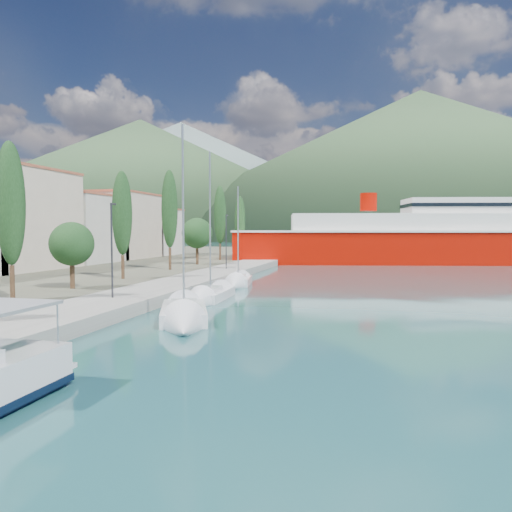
# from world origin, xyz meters

# --- Properties ---
(ground) EXTENTS (1400.00, 1400.00, 0.00)m
(ground) POSITION_xyz_m (0.00, 120.00, 0.00)
(ground) COLOR #205255
(quay) EXTENTS (5.00, 88.00, 0.80)m
(quay) POSITION_xyz_m (-9.00, 26.00, 0.40)
(quay) COLOR gray
(quay) RESTS_ON ground
(hills_far) EXTENTS (1480.00, 900.00, 180.00)m
(hills_far) POSITION_xyz_m (138.59, 618.73, 77.39)
(hills_far) COLOR slate
(hills_far) RESTS_ON ground
(hills_near) EXTENTS (1010.00, 520.00, 115.00)m
(hills_near) POSITION_xyz_m (98.04, 372.50, 49.18)
(hills_near) COLOR #355130
(hills_near) RESTS_ON ground
(town_buildings) EXTENTS (9.20, 69.20, 11.30)m
(town_buildings) POSITION_xyz_m (-32.00, 36.91, 5.57)
(town_buildings) COLOR beige
(town_buildings) RESTS_ON land_strip
(tree_row) EXTENTS (3.93, 65.02, 11.13)m
(tree_row) POSITION_xyz_m (-15.01, 32.73, 6.05)
(tree_row) COLOR #47301E
(tree_row) RESTS_ON land_strip
(lamp_posts) EXTENTS (0.15, 44.25, 6.06)m
(lamp_posts) POSITION_xyz_m (-9.00, 14.21, 4.08)
(lamp_posts) COLOR #2D2D33
(lamp_posts) RESTS_ON quay
(sailboat_near) EXTENTS (5.38, 8.69, 12.02)m
(sailboat_near) POSITION_xyz_m (-2.61, 8.29, 0.32)
(sailboat_near) COLOR silver
(sailboat_near) RESTS_ON ground
(sailboat_mid) EXTENTS (2.44, 8.20, 11.68)m
(sailboat_mid) POSITION_xyz_m (-4.41, 16.62, 0.29)
(sailboat_mid) COLOR silver
(sailboat_mid) RESTS_ON ground
(sailboat_far) EXTENTS (3.24, 7.09, 10.04)m
(sailboat_far) POSITION_xyz_m (-4.93, 26.89, 0.29)
(sailboat_far) COLOR silver
(sailboat_far) RESTS_ON ground
(ferry) EXTENTS (58.77, 22.85, 11.42)m
(ferry) POSITION_xyz_m (14.16, 64.54, 3.48)
(ferry) COLOR #A60B00
(ferry) RESTS_ON ground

